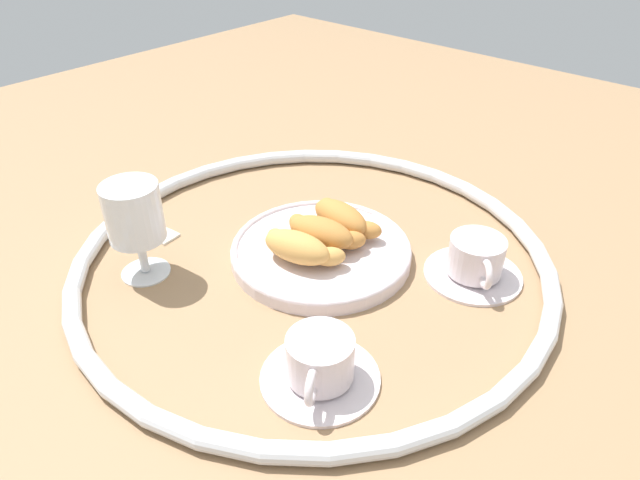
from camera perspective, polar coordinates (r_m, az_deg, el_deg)
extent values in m
plane|color=#997551|center=(0.83, -0.70, -2.28)|extent=(2.20, 2.20, 0.00)
torus|color=silver|center=(0.82, -0.71, -1.60)|extent=(0.68, 0.68, 0.02)
cylinder|color=silver|center=(0.83, 0.00, -1.19)|extent=(0.26, 0.26, 0.02)
torus|color=silver|center=(0.83, 0.00, -0.67)|extent=(0.26, 0.26, 0.01)
ellipsoid|color=#D6994C|center=(0.78, -2.22, -0.77)|extent=(0.11, 0.07, 0.04)
ellipsoid|color=#D6994C|center=(0.78, 0.97, -1.67)|extent=(0.05, 0.05, 0.03)
ellipsoid|color=#D6994C|center=(0.81, -4.26, 0.09)|extent=(0.05, 0.04, 0.03)
ellipsoid|color=#BC7A38|center=(0.81, 0.00, 0.84)|extent=(0.11, 0.07, 0.04)
ellipsoid|color=#BC7A38|center=(0.81, 3.07, -0.02)|extent=(0.05, 0.05, 0.03)
ellipsoid|color=#BC7A38|center=(0.85, -2.05, 1.59)|extent=(0.05, 0.04, 0.03)
ellipsoid|color=#BC7A38|center=(0.85, 2.05, 2.31)|extent=(0.10, 0.06, 0.04)
ellipsoid|color=#BC7A38|center=(0.83, 4.70, 1.01)|extent=(0.05, 0.05, 0.03)
ellipsoid|color=#BC7A38|center=(0.89, 0.77, 3.25)|extent=(0.05, 0.05, 0.03)
cylinder|color=silver|center=(0.83, 15.02, -3.23)|extent=(0.14, 0.14, 0.01)
cylinder|color=silver|center=(0.81, 15.33, -1.51)|extent=(0.08, 0.08, 0.05)
cylinder|color=brown|center=(0.80, 15.56, -0.23)|extent=(0.07, 0.07, 0.01)
torus|color=silver|center=(0.77, 16.22, -3.29)|extent=(0.03, 0.04, 0.04)
cylinder|color=silver|center=(0.66, 0.01, -13.48)|extent=(0.14, 0.14, 0.01)
cylinder|color=silver|center=(0.64, 0.01, -11.63)|extent=(0.08, 0.08, 0.05)
cylinder|color=#937A60|center=(0.62, 0.01, -10.21)|extent=(0.07, 0.07, 0.01)
torus|color=silver|center=(0.60, -0.85, -14.46)|extent=(0.03, 0.04, 0.04)
cylinder|color=white|center=(0.84, -16.99, -3.00)|extent=(0.07, 0.07, 0.01)
cylinder|color=white|center=(0.83, -17.33, -1.34)|extent=(0.01, 0.01, 0.05)
cylinder|color=white|center=(0.79, -18.14, 2.66)|extent=(0.08, 0.08, 0.08)
cylinder|color=yellow|center=(0.79, -18.05, 2.17)|extent=(0.07, 0.07, 0.06)
cube|color=white|center=(0.92, -15.62, 0.64)|extent=(0.05, 0.04, 0.01)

